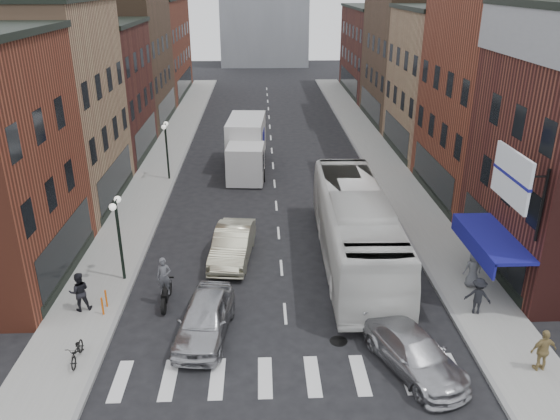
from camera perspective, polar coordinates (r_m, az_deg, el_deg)
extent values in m
plane|color=black|center=(22.69, 0.66, -12.17)|extent=(160.00, 160.00, 0.00)
cube|color=gray|center=(43.24, -12.15, 4.92)|extent=(3.00, 74.00, 0.15)
cube|color=gray|center=(43.61, 10.51, 5.21)|extent=(3.00, 74.00, 0.15)
cube|color=gray|center=(43.02, -10.17, 4.89)|extent=(0.20, 74.00, 0.16)
cube|color=gray|center=(43.33, 8.56, 5.12)|extent=(0.20, 74.00, 0.16)
cube|color=silver|center=(20.31, 1.09, -17.03)|extent=(12.00, 2.20, 0.01)
cube|color=black|center=(27.28, -21.38, -3.58)|extent=(0.08, 7.20, 2.20)
cube|color=#9B7355|center=(36.14, -25.34, 9.50)|extent=(10.00, 10.00, 12.00)
cube|color=black|center=(35.67, -16.78, 3.19)|extent=(0.08, 8.00, 2.20)
cube|color=#421A17|center=(45.52, -20.50, 11.31)|extent=(10.00, 10.00, 10.00)
cube|color=black|center=(44.98, -13.83, 7.50)|extent=(0.08, 8.00, 2.20)
cube|color=black|center=(44.90, -21.44, 17.73)|extent=(10.30, 10.20, 0.30)
cube|color=#4E3927|center=(55.75, -17.35, 15.17)|extent=(10.00, 12.00, 13.00)
cube|color=black|center=(55.50, -11.71, 10.53)|extent=(0.08, 9.60, 2.20)
cube|color=brown|center=(69.41, -14.38, 15.98)|extent=(10.00, 16.00, 11.00)
cube|color=black|center=(69.11, -9.92, 13.03)|extent=(0.08, 12.80, 2.20)
cube|color=black|center=(27.97, 21.19, -2.90)|extent=(0.08, 7.20, 2.20)
cube|color=brown|center=(36.75, 24.13, 11.50)|extent=(10.00, 10.00, 14.00)
cube|color=black|center=(36.20, 15.64, 3.61)|extent=(0.08, 8.00, 2.20)
cube|color=#9B7355|center=(46.06, 18.59, 12.32)|extent=(10.00, 10.00, 11.00)
cube|color=black|center=(45.41, 12.02, 7.80)|extent=(0.08, 8.00, 2.20)
cube|color=black|center=(45.48, 19.52, 19.30)|extent=(10.30, 10.20, 0.30)
cube|color=#4E3927|center=(56.32, 14.84, 14.99)|extent=(10.00, 12.00, 12.00)
cube|color=black|center=(55.85, 9.39, 10.77)|extent=(0.08, 9.60, 2.20)
cube|color=#421A17|center=(69.87, 11.50, 15.85)|extent=(10.00, 16.00, 10.00)
cube|color=black|center=(69.39, 7.17, 13.23)|extent=(0.08, 12.80, 2.20)
cube|color=black|center=(69.47, 11.85, 20.06)|extent=(10.30, 16.20, 0.30)
cube|color=navy|center=(25.51, 21.29, -2.67)|extent=(1.80, 5.00, 0.15)
cube|color=navy|center=(25.34, 19.41, -3.45)|extent=(0.10, 5.00, 0.70)
cylinder|color=black|center=(23.35, 25.71, 0.40)|extent=(0.12, 0.12, 3.00)
cylinder|color=black|center=(22.64, 24.65, 3.19)|extent=(1.40, 0.08, 0.08)
cube|color=silver|center=(22.34, 23.05, 3.20)|extent=(0.12, 3.00, 2.00)
cylinder|color=black|center=(25.92, -16.36, -3.30)|extent=(0.14, 0.14, 4.00)
cylinder|color=black|center=(25.13, -16.86, 0.80)|extent=(0.06, 0.90, 0.06)
sphere|color=white|center=(24.75, -17.09, 0.30)|extent=(0.32, 0.32, 0.32)
sphere|color=white|center=(25.56, -16.62, 1.07)|extent=(0.32, 0.32, 0.32)
cylinder|color=black|center=(38.72, -11.71, 5.85)|extent=(0.14, 0.14, 4.00)
cylinder|color=black|center=(38.20, -11.95, 8.72)|extent=(0.06, 0.90, 0.06)
sphere|color=white|center=(37.78, -12.05, 8.48)|extent=(0.32, 0.32, 0.32)
sphere|color=white|center=(38.64, -11.84, 8.81)|extent=(0.32, 0.32, 0.32)
cylinder|color=#D8590C|center=(24.13, -18.06, -9.54)|extent=(0.08, 0.08, 0.80)
cylinder|color=#D8590C|center=(24.62, -17.71, -8.80)|extent=(0.08, 0.08, 0.80)
cube|color=silver|center=(37.67, -3.62, 4.83)|extent=(2.65, 2.84, 2.57)
cube|color=black|center=(37.59, -3.63, 5.20)|extent=(2.60, 1.61, 1.13)
cube|color=silver|center=(41.19, -3.53, 7.53)|extent=(2.95, 5.51, 2.98)
cube|color=navy|center=(41.19, -3.53, 7.53)|extent=(2.75, 2.24, 1.23)
cube|color=black|center=(41.47, -3.48, 5.20)|extent=(2.74, 6.82, 0.36)
cylinder|color=black|center=(38.21, -5.35, 3.58)|extent=(0.29, 0.92, 0.92)
cylinder|color=black|center=(38.15, -1.80, 3.63)|extent=(0.29, 0.92, 0.92)
cylinder|color=black|center=(41.52, -5.12, 5.17)|extent=(0.29, 0.92, 0.92)
cylinder|color=black|center=(41.46, -1.85, 5.22)|extent=(0.29, 0.92, 0.92)
cylinder|color=black|center=(43.47, -5.00, 5.99)|extent=(0.29, 0.92, 0.92)
cylinder|color=black|center=(43.42, -1.87, 6.04)|extent=(0.29, 0.92, 0.92)
cylinder|color=black|center=(25.15, -11.51, -7.94)|extent=(0.14, 0.68, 0.68)
cylinder|color=black|center=(23.86, -12.06, -9.83)|extent=(0.14, 0.68, 0.68)
cube|color=black|center=(24.38, -11.82, -8.41)|extent=(0.28, 1.24, 0.36)
cube|color=black|center=(24.66, -11.70, -6.91)|extent=(0.57, 0.07, 0.06)
imported|color=#4C4D53|center=(23.87, -12.02, -6.79)|extent=(0.63, 0.42, 1.70)
imported|color=silver|center=(26.97, 7.89, -1.86)|extent=(3.36, 13.27, 3.68)
imported|color=#ACACB1|center=(21.99, -7.88, -11.14)|extent=(2.44, 4.91, 1.61)
imported|color=beige|center=(27.45, -4.97, -3.59)|extent=(2.31, 5.20, 1.66)
imported|color=#ACACB1|center=(20.81, 13.83, -14.24)|extent=(3.58, 5.21, 1.40)
imported|color=black|center=(21.83, -20.45, -13.67)|extent=(0.62, 1.55, 0.80)
imported|color=black|center=(24.53, -20.23, -8.01)|extent=(0.95, 0.72, 1.74)
imported|color=black|center=(24.31, 19.99, -8.44)|extent=(1.16, 0.85, 1.62)
imported|color=#967F4C|center=(21.95, 25.82, -13.06)|extent=(1.02, 0.60, 1.65)
imported|color=#585B60|center=(26.23, 19.53, -5.81)|extent=(0.90, 0.64, 1.74)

